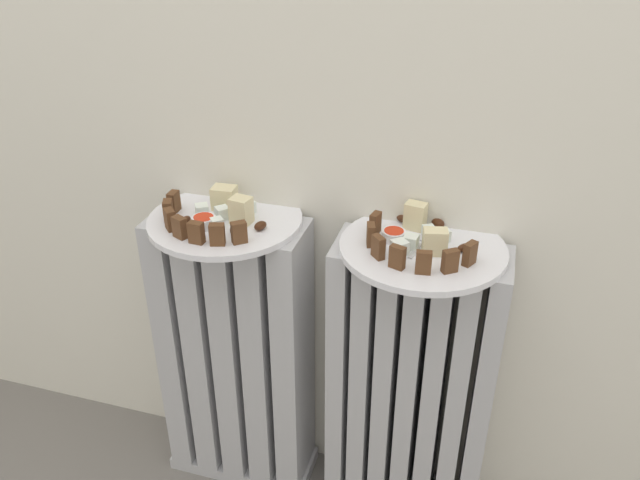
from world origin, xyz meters
name	(u,v)px	position (x,y,z in m)	size (l,w,h in m)	color
radiator_left	(237,358)	(-0.19, 0.28, 0.33)	(0.33, 0.14, 0.67)	#B2B2B7
radiator_right	(409,392)	(0.19, 0.28, 0.33)	(0.33, 0.14, 0.67)	#B2B2B7
plate_left	(225,220)	(-0.19, 0.28, 0.67)	(0.30, 0.30, 0.01)	white
plate_right	(423,248)	(0.19, 0.28, 0.67)	(0.30, 0.30, 0.01)	white
dark_cake_slice_left_0	(174,202)	(-0.30, 0.28, 0.70)	(0.03, 0.02, 0.04)	#56351E
dark_cake_slice_left_1	(168,211)	(-0.29, 0.24, 0.70)	(0.03, 0.02, 0.04)	#56351E
dark_cake_slice_left_2	(170,220)	(-0.27, 0.21, 0.70)	(0.03, 0.02, 0.04)	#56351E
dark_cake_slice_left_3	(180,227)	(-0.24, 0.18, 0.70)	(0.03, 0.02, 0.04)	#56351E
dark_cake_slice_left_4	(196,233)	(-0.20, 0.17, 0.70)	(0.03, 0.02, 0.04)	#56351E
dark_cake_slice_left_5	(217,234)	(-0.16, 0.18, 0.70)	(0.03, 0.02, 0.04)	#56351E
dark_cake_slice_left_6	(239,232)	(-0.13, 0.20, 0.70)	(0.03, 0.02, 0.04)	#56351E
marble_cake_slice_left_0	(241,210)	(-0.15, 0.27, 0.70)	(0.04, 0.03, 0.05)	beige
marble_cake_slice_left_1	(224,198)	(-0.21, 0.32, 0.70)	(0.05, 0.04, 0.05)	beige
turkish_delight_left_0	(222,213)	(-0.19, 0.27, 0.69)	(0.02, 0.02, 0.02)	white
turkish_delight_left_1	(248,208)	(-0.16, 0.31, 0.69)	(0.02, 0.02, 0.02)	white
turkish_delight_left_2	(202,210)	(-0.24, 0.27, 0.69)	(0.02, 0.02, 0.02)	white
turkish_delight_left_3	(217,224)	(-0.19, 0.23, 0.69)	(0.02, 0.02, 0.02)	white
medjool_date_left_0	(260,226)	(-0.11, 0.25, 0.69)	(0.03, 0.02, 0.02)	#3D1E0F
medjool_date_left_1	(234,230)	(-0.15, 0.22, 0.69)	(0.03, 0.01, 0.02)	#3D1E0F
medjool_date_left_2	(186,220)	(-0.25, 0.23, 0.69)	(0.03, 0.02, 0.01)	#3D1E0F
jam_bowl_left	(204,221)	(-0.21, 0.23, 0.69)	(0.05, 0.05, 0.02)	white
dark_cake_slice_right_0	(375,223)	(0.10, 0.30, 0.70)	(0.03, 0.01, 0.04)	#56351E
dark_cake_slice_right_1	(371,235)	(0.10, 0.25, 0.70)	(0.03, 0.01, 0.04)	#56351E
dark_cake_slice_right_2	(378,247)	(0.12, 0.22, 0.70)	(0.03, 0.01, 0.04)	#56351E
dark_cake_slice_right_3	(397,257)	(0.16, 0.19, 0.70)	(0.03, 0.01, 0.04)	#56351E
dark_cake_slice_right_4	(424,262)	(0.21, 0.19, 0.70)	(0.03, 0.01, 0.04)	#56351E
dark_cake_slice_right_5	(450,261)	(0.25, 0.20, 0.70)	(0.03, 0.01, 0.04)	#56351E
dark_cake_slice_right_6	(470,254)	(0.28, 0.24, 0.70)	(0.03, 0.01, 0.04)	#56351E
marble_cake_slice_right_0	(435,242)	(0.21, 0.26, 0.70)	(0.04, 0.03, 0.05)	beige
marble_cake_slice_right_1	(415,216)	(0.17, 0.34, 0.70)	(0.04, 0.03, 0.05)	beige
turkish_delight_right_0	(443,235)	(0.22, 0.31, 0.69)	(0.02, 0.02, 0.02)	white
turkish_delight_right_1	(400,248)	(0.16, 0.24, 0.69)	(0.03, 0.03, 0.03)	white
turkish_delight_right_2	(429,231)	(0.20, 0.32, 0.69)	(0.02, 0.02, 0.02)	white
turkish_delight_right_3	(411,242)	(0.17, 0.26, 0.69)	(0.02, 0.02, 0.02)	white
medjool_date_right_0	(438,223)	(0.21, 0.36, 0.69)	(0.03, 0.02, 0.02)	#3D1E0F
medjool_date_right_1	(403,218)	(0.14, 0.36, 0.69)	(0.02, 0.02, 0.01)	#3D1E0F
medjool_date_right_2	(465,248)	(0.27, 0.28, 0.69)	(0.03, 0.02, 0.02)	#3D1E0F
jam_bowl_right	(394,235)	(0.14, 0.29, 0.69)	(0.04, 0.04, 0.02)	white
fork	(420,245)	(0.19, 0.28, 0.68)	(0.03, 0.09, 0.00)	#B7B7BC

